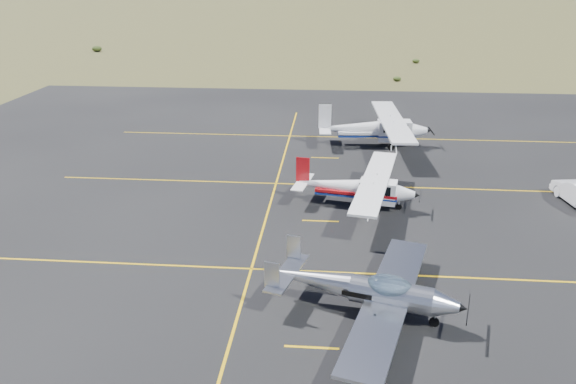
# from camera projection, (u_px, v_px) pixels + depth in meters

# --- Properties ---
(ground) EXTENTS (1600.00, 1600.00, 0.00)m
(ground) POSITION_uv_depth(u_px,v_px,m) (387.00, 299.00, 23.33)
(ground) COLOR #383D1C
(ground) RESTS_ON ground
(apron) EXTENTS (72.00, 72.00, 0.02)m
(apron) POSITION_uv_depth(u_px,v_px,m) (377.00, 227.00, 29.81)
(apron) COLOR black
(apron) RESTS_ON ground
(aircraft_low_wing) EXTENTS (7.53, 10.26, 2.23)m
(aircraft_low_wing) POSITION_uv_depth(u_px,v_px,m) (369.00, 290.00, 21.95)
(aircraft_low_wing) COLOR silver
(aircraft_low_wing) RESTS_ON apron
(aircraft_cessna) EXTENTS (6.44, 10.42, 2.63)m
(aircraft_cessna) POSITION_uv_depth(u_px,v_px,m) (357.00, 187.00, 32.10)
(aircraft_cessna) COLOR white
(aircraft_cessna) RESTS_ON apron
(aircraft_plain) EXTENTS (7.54, 12.58, 3.18)m
(aircraft_plain) POSITION_uv_depth(u_px,v_px,m) (375.00, 128.00, 43.05)
(aircraft_plain) COLOR silver
(aircraft_plain) RESTS_ON apron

